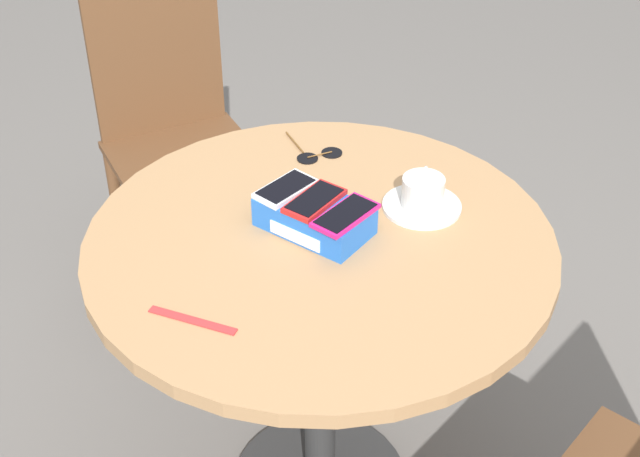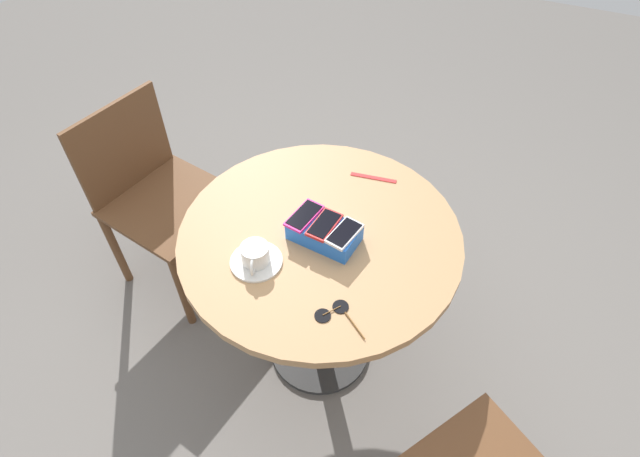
{
  "view_description": "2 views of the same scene",
  "coord_description": "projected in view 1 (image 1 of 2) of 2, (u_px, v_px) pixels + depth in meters",
  "views": [
    {
      "loc": [
        0.69,
        -1.17,
        1.74
      ],
      "look_at": [
        0.0,
        0.0,
        0.75
      ],
      "focal_mm": 50.0,
      "sensor_mm": 36.0,
      "label": 1
    },
    {
      "loc": [
        -0.44,
        0.96,
        1.9
      ],
      "look_at": [
        0.0,
        0.0,
        0.75
      ],
      "focal_mm": 28.0,
      "sensor_mm": 36.0,
      "label": 2
    }
  ],
  "objects": [
    {
      "name": "phone_white",
      "position": [
        286.0,
        189.0,
        1.71
      ],
      "size": [
        0.09,
        0.13,
        0.01
      ],
      "color": "silver",
      "rests_on": "phone_box"
    },
    {
      "name": "saucer",
      "position": [
        422.0,
        206.0,
        1.77
      ],
      "size": [
        0.16,
        0.16,
        0.01
      ],
      "primitive_type": "cylinder",
      "color": "silver",
      "rests_on": "round_table"
    },
    {
      "name": "phone_red",
      "position": [
        314.0,
        201.0,
        1.67
      ],
      "size": [
        0.08,
        0.13,
        0.01
      ],
      "color": "red",
      "rests_on": "phone_box"
    },
    {
      "name": "round_table",
      "position": [
        320.0,
        290.0,
        1.77
      ],
      "size": [
        0.9,
        0.9,
        0.73
      ],
      "color": "#2D2D2D",
      "rests_on": "ground_plane"
    },
    {
      "name": "sunglasses",
      "position": [
        317.0,
        154.0,
        1.93
      ],
      "size": [
        0.16,
        0.09,
        0.01
      ],
      "color": "black",
      "rests_on": "round_table"
    },
    {
      "name": "phone_box",
      "position": [
        314.0,
        216.0,
        1.69
      ],
      "size": [
        0.22,
        0.14,
        0.06
      ],
      "color": "blue",
      "rests_on": "round_table"
    },
    {
      "name": "coffee_cup",
      "position": [
        423.0,
        191.0,
        1.75
      ],
      "size": [
        0.08,
        0.11,
        0.06
      ],
      "color": "silver",
      "rests_on": "saucer"
    },
    {
      "name": "chair_near_window",
      "position": [
        179.0,
        148.0,
        2.47
      ],
      "size": [
        0.53,
        0.53,
        0.89
      ],
      "color": "brown",
      "rests_on": "ground_plane"
    },
    {
      "name": "lanyard_strap",
      "position": [
        192.0,
        320.0,
        1.5
      ],
      "size": [
        0.16,
        0.04,
        0.0
      ],
      "primitive_type": "cube",
      "rotation": [
        0.0,
        0.0,
        0.15
      ],
      "color": "red",
      "rests_on": "round_table"
    },
    {
      "name": "phone_magenta",
      "position": [
        346.0,
        215.0,
        1.64
      ],
      "size": [
        0.09,
        0.14,
        0.01
      ],
      "color": "#D11975",
      "rests_on": "phone_box"
    }
  ]
}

